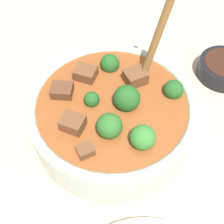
# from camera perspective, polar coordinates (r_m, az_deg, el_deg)

# --- Properties ---
(ground_plane) EXTENTS (4.00, 4.00, 0.00)m
(ground_plane) POSITION_cam_1_polar(r_m,az_deg,el_deg) (0.50, -0.00, -3.60)
(ground_plane) COLOR #C6B293
(stew_bowl) EXTENTS (0.28, 0.27, 0.28)m
(stew_bowl) POSITION_cam_1_polar(r_m,az_deg,el_deg) (0.46, 0.08, -0.24)
(stew_bowl) COLOR #B2C6BC
(stew_bowl) RESTS_ON ground_plane
(condiment_bowl) EXTENTS (0.10, 0.10, 0.03)m
(condiment_bowl) POSITION_cam_1_polar(r_m,az_deg,el_deg) (0.62, 21.84, 8.29)
(condiment_bowl) COLOR black
(condiment_bowl) RESTS_ON ground_plane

